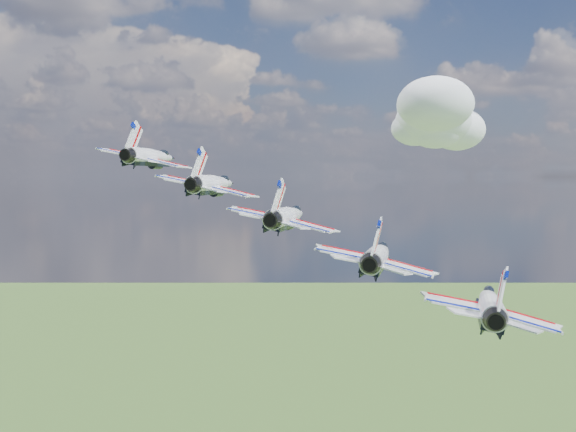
{
  "coord_description": "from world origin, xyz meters",
  "views": [
    {
      "loc": [
        -17.97,
        -79.31,
        146.92
      ],
      "look_at": [
        -11.04,
        3.23,
        142.41
      ],
      "focal_mm": 45.0,
      "sensor_mm": 36.0,
      "label": 1
    }
  ],
  "objects_px": {
    "jet_3": "(378,255)",
    "jet_4": "(490,304)",
    "jet_2": "(288,216)",
    "jet_0": "(152,157)",
    "jet_1": "(214,184)"
  },
  "relations": [
    {
      "from": "jet_1",
      "to": "jet_2",
      "type": "distance_m",
      "value": 13.02
    },
    {
      "from": "jet_0",
      "to": "jet_4",
      "type": "height_order",
      "value": "jet_0"
    },
    {
      "from": "jet_2",
      "to": "jet_0",
      "type": "bearing_deg",
      "value": 150.96
    },
    {
      "from": "jet_0",
      "to": "jet_3",
      "type": "relative_size",
      "value": 1.0
    },
    {
      "from": "jet_2",
      "to": "jet_4",
      "type": "distance_m",
      "value": 26.04
    },
    {
      "from": "jet_3",
      "to": "jet_0",
      "type": "bearing_deg",
      "value": 150.96
    },
    {
      "from": "jet_4",
      "to": "jet_0",
      "type": "bearing_deg",
      "value": 150.96
    },
    {
      "from": "jet_0",
      "to": "jet_1",
      "type": "relative_size",
      "value": 1.0
    },
    {
      "from": "jet_0",
      "to": "jet_2",
      "type": "height_order",
      "value": "jet_0"
    },
    {
      "from": "jet_0",
      "to": "jet_2",
      "type": "xyz_separation_m",
      "value": [
        17.28,
        -18.07,
        -7.27
      ]
    },
    {
      "from": "jet_3",
      "to": "jet_4",
      "type": "height_order",
      "value": "jet_3"
    },
    {
      "from": "jet_3",
      "to": "jet_4",
      "type": "bearing_deg",
      "value": -29.04
    },
    {
      "from": "jet_2",
      "to": "jet_1",
      "type": "bearing_deg",
      "value": 150.96
    },
    {
      "from": "jet_0",
      "to": "jet_2",
      "type": "relative_size",
      "value": 1.0
    },
    {
      "from": "jet_0",
      "to": "jet_4",
      "type": "relative_size",
      "value": 1.0
    }
  ]
}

